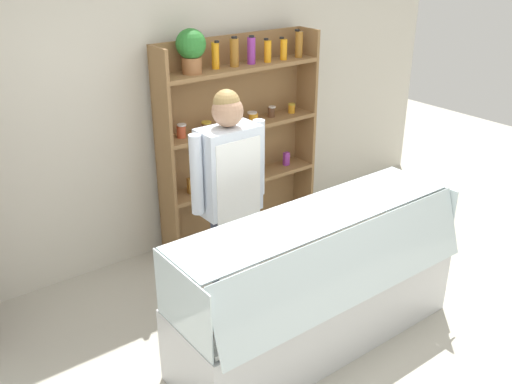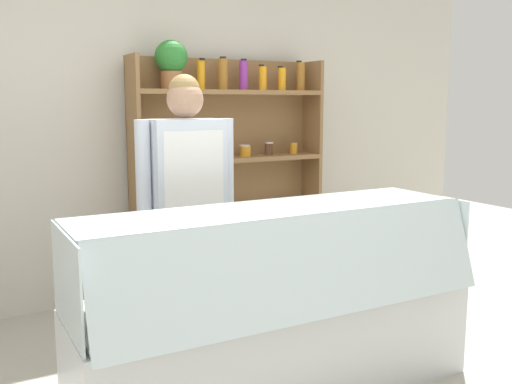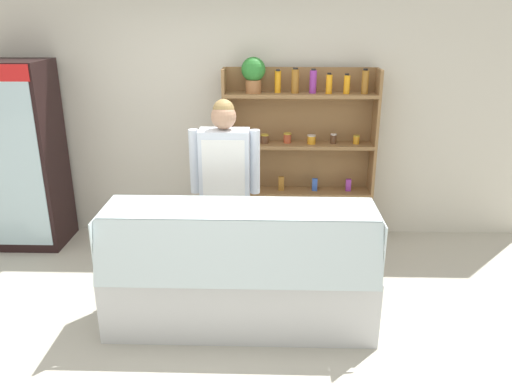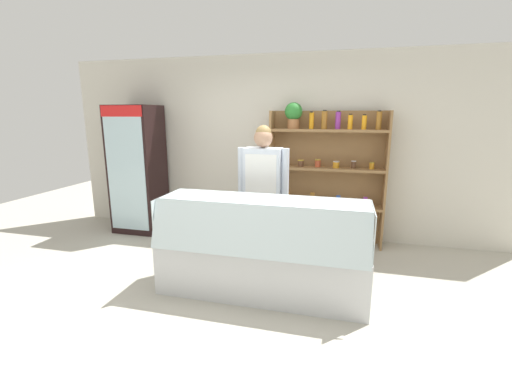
% 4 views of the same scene
% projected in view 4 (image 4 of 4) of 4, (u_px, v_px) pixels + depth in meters
% --- Properties ---
extents(ground_plane, '(12.00, 12.00, 0.00)m').
position_uv_depth(ground_plane, '(241.00, 293.00, 3.60)').
color(ground_plane, '#B7B2A3').
extents(back_wall, '(6.80, 0.10, 2.70)m').
position_uv_depth(back_wall, '(279.00, 148.00, 5.19)').
color(back_wall, beige).
rests_on(back_wall, ground).
extents(drinks_fridge, '(0.72, 0.61, 1.98)m').
position_uv_depth(drinks_fridge, '(138.00, 170.00, 5.40)').
color(drinks_fridge, black).
rests_on(drinks_fridge, ground).
extents(shelving_unit, '(1.60, 0.29, 2.01)m').
position_uv_depth(shelving_unit, '(323.00, 166.00, 4.85)').
color(shelving_unit, olive).
rests_on(shelving_unit, ground).
extents(deli_display_case, '(2.14, 0.72, 1.01)m').
position_uv_depth(deli_display_case, '(262.00, 264.00, 3.56)').
color(deli_display_case, silver).
rests_on(deli_display_case, ground).
extents(shop_clerk, '(0.64, 0.25, 1.72)m').
position_uv_depth(shop_clerk, '(263.00, 183.00, 4.19)').
color(shop_clerk, '#383D51').
rests_on(shop_clerk, ground).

